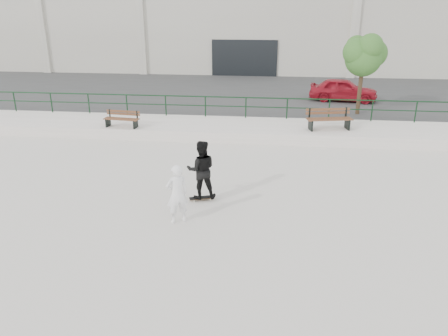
# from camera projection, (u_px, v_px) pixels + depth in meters

# --- Properties ---
(ground) EXTENTS (120.00, 120.00, 0.00)m
(ground) POSITION_uv_depth(u_px,v_px,m) (181.00, 233.00, 11.75)
(ground) COLOR silver
(ground) RESTS_ON ground
(ledge) EXTENTS (30.00, 3.00, 0.50)m
(ledge) POSITION_uv_depth(u_px,v_px,m) (222.00, 129.00, 20.49)
(ledge) COLOR beige
(ledge) RESTS_ON ground
(parking_strip) EXTENTS (60.00, 14.00, 0.50)m
(parking_strip) POSITION_uv_depth(u_px,v_px,m) (238.00, 94.00, 28.38)
(parking_strip) COLOR #373737
(parking_strip) RESTS_ON ground
(railing) EXTENTS (28.00, 0.06, 1.03)m
(railing) POSITION_uv_depth(u_px,v_px,m) (226.00, 102.00, 21.34)
(railing) COLOR #12331A
(railing) RESTS_ON ledge
(commercial_building) EXTENTS (44.20, 16.33, 8.00)m
(commercial_building) POSITION_uv_depth(u_px,v_px,m) (251.00, 17.00, 39.85)
(commercial_building) COLOR silver
(commercial_building) RESTS_ON ground
(bench_left) EXTENTS (1.66, 0.64, 0.74)m
(bench_left) POSITION_uv_depth(u_px,v_px,m) (122.00, 119.00, 19.77)
(bench_left) COLOR brown
(bench_left) RESTS_ON ledge
(bench_right) EXTENTS (2.09, 0.99, 0.93)m
(bench_right) POSITION_uv_depth(u_px,v_px,m) (329.00, 119.00, 19.39)
(bench_right) COLOR brown
(bench_right) RESTS_ON ledge
(tree) EXTENTS (2.23, 1.99, 3.97)m
(tree) POSITION_uv_depth(u_px,v_px,m) (364.00, 54.00, 21.21)
(tree) COLOR #402F20
(tree) RESTS_ON parking_strip
(red_car) EXTENTS (3.95, 2.00, 1.29)m
(red_car) POSITION_uv_depth(u_px,v_px,m) (343.00, 90.00, 24.98)
(red_car) COLOR #A41422
(red_car) RESTS_ON parking_strip
(skateboard) EXTENTS (0.80, 0.45, 0.09)m
(skateboard) POSITION_uv_depth(u_px,v_px,m) (202.00, 198.00, 13.68)
(skateboard) COLOR black
(skateboard) RESTS_ON ground
(standing_skater) EXTENTS (1.02, 0.87, 1.85)m
(standing_skater) POSITION_uv_depth(u_px,v_px,m) (201.00, 170.00, 13.34)
(standing_skater) COLOR black
(standing_skater) RESTS_ON skateboard
(seated_skater) EXTENTS (0.74, 0.66, 1.71)m
(seated_skater) POSITION_uv_depth(u_px,v_px,m) (177.00, 194.00, 12.05)
(seated_skater) COLOR white
(seated_skater) RESTS_ON ground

